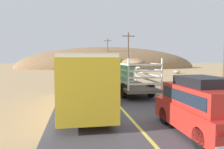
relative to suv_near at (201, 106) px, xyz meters
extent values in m
plane|color=tan|center=(-2.19, 3.48, -1.15)|extent=(240.00, 240.00, 0.00)
cube|color=#423F44|center=(-2.19, 3.48, -1.14)|extent=(8.00, 120.00, 0.02)
cube|color=#D8CC4C|center=(-2.19, 3.48, -1.13)|extent=(0.16, 117.60, 0.00)
cube|color=#B2261E|center=(0.00, 0.08, -0.45)|extent=(1.90, 4.60, 0.90)
cube|color=#B2261E|center=(0.00, -0.07, 0.40)|extent=(1.75, 3.59, 0.80)
cube|color=#192333|center=(0.00, -0.07, 0.42)|extent=(1.79, 3.22, 0.44)
cube|color=red|center=(-0.83, -2.20, -0.27)|extent=(0.16, 0.06, 0.14)
cube|color=black|center=(0.00, -0.02, 0.98)|extent=(1.42, 2.07, 0.36)
cylinder|color=black|center=(-0.82, 1.51, -0.75)|extent=(0.26, 0.76, 0.76)
cylinder|color=black|center=(0.82, 1.51, -0.75)|extent=(0.26, 0.76, 0.76)
cylinder|color=black|center=(-0.82, -1.34, -0.75)|extent=(0.26, 0.76, 0.76)
cube|color=#3F7F4C|center=(-0.19, 14.79, 0.67)|extent=(2.50, 2.20, 2.20)
cube|color=#192333|center=(-0.19, 14.79, 1.12)|extent=(2.53, 1.54, 0.70)
cube|color=brown|center=(-0.19, 9.39, -0.43)|extent=(2.50, 6.40, 0.24)
cylinder|color=silver|center=(-1.38, 12.53, 0.79)|extent=(0.12, 0.12, 2.20)
cylinder|color=silver|center=(1.00, 12.53, 0.79)|extent=(0.12, 0.12, 2.20)
cylinder|color=silver|center=(-1.38, 6.25, 0.79)|extent=(0.12, 0.12, 2.20)
cylinder|color=silver|center=(1.00, 6.25, 0.79)|extent=(0.12, 0.12, 2.20)
cube|color=silver|center=(-1.40, 9.39, 0.13)|extent=(0.08, 6.30, 0.12)
cube|color=silver|center=(1.02, 9.39, 0.13)|extent=(0.08, 6.30, 0.12)
cube|color=silver|center=(-0.19, 6.23, 0.13)|extent=(2.40, 0.08, 0.12)
cube|color=silver|center=(-1.40, 9.39, 0.57)|extent=(0.08, 6.30, 0.12)
cube|color=silver|center=(1.02, 9.39, 0.57)|extent=(0.08, 6.30, 0.12)
cube|color=silver|center=(-0.19, 6.23, 0.57)|extent=(2.40, 0.08, 0.12)
cube|color=silver|center=(-1.40, 9.39, 1.01)|extent=(0.08, 6.30, 0.12)
cube|color=silver|center=(1.02, 9.39, 1.01)|extent=(0.08, 6.30, 0.12)
cube|color=silver|center=(-0.19, 6.23, 1.01)|extent=(2.40, 0.08, 0.12)
cube|color=silver|center=(-1.40, 9.39, 1.45)|extent=(0.08, 6.30, 0.12)
cube|color=silver|center=(1.02, 9.39, 1.45)|extent=(0.08, 6.30, 0.12)
cube|color=silver|center=(-0.19, 6.23, 1.45)|extent=(2.40, 0.08, 0.12)
ellipsoid|color=#8C6B4C|center=(-0.19, 9.39, 1.54)|extent=(1.75, 3.84, 0.70)
cylinder|color=black|center=(-1.28, 14.79, -0.58)|extent=(0.32, 1.10, 1.10)
cylinder|color=black|center=(0.90, 14.79, -0.58)|extent=(0.32, 1.10, 1.10)
cylinder|color=black|center=(-1.28, 8.11, -0.58)|extent=(0.32, 1.10, 1.10)
cylinder|color=black|center=(0.90, 8.11, -0.58)|extent=(0.32, 1.10, 1.10)
cube|color=gold|center=(-4.39, 5.51, 0.57)|extent=(2.50, 10.00, 2.70)
cube|color=white|center=(-4.39, 5.51, 2.00)|extent=(2.45, 9.80, 0.16)
cube|color=#192333|center=(-4.39, 5.51, 1.04)|extent=(2.54, 9.20, 0.80)
cube|color=silver|center=(-4.39, 5.51, -0.58)|extent=(2.53, 9.80, 0.36)
cylinder|color=black|center=(-5.49, 8.76, -0.63)|extent=(0.30, 1.00, 1.00)
cylinder|color=black|center=(-3.29, 8.76, -0.63)|extent=(0.30, 1.00, 1.00)
cylinder|color=black|center=(-5.49, 2.26, -0.63)|extent=(0.30, 1.00, 1.00)
cylinder|color=black|center=(-3.29, 2.26, -0.63)|extent=(0.30, 1.00, 1.00)
cylinder|color=brown|center=(3.90, 27.43, 2.54)|extent=(0.24, 0.24, 7.38)
cube|color=brown|center=(3.90, 27.43, 5.63)|extent=(2.20, 0.14, 0.14)
cylinder|color=brown|center=(3.90, 51.14, 3.11)|extent=(0.24, 0.24, 8.52)
cube|color=brown|center=(3.90, 51.14, 6.77)|extent=(2.20, 0.14, 0.14)
ellipsoid|color=gray|center=(15.02, 31.87, -0.79)|extent=(1.19, 1.65, 0.72)
ellipsoid|color=olive|center=(5.21, 59.17, -1.15)|extent=(57.19, 24.40, 13.25)
camera|label=1|loc=(-4.84, -7.48, 1.87)|focal=33.81mm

